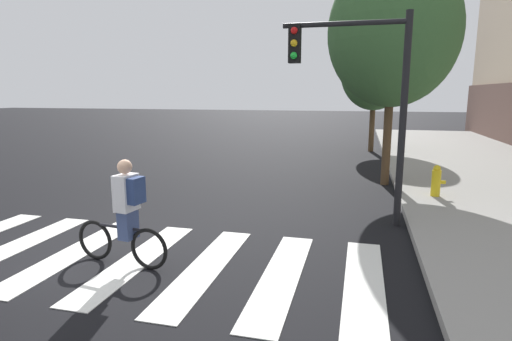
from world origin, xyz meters
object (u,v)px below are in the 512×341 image
object	(u,v)px
street_tree_near	(393,32)
street_tree_mid	(375,72)
traffic_light_near	(361,83)
cyclist	(126,214)
fire_hydrant	(436,181)

from	to	relation	value
street_tree_near	street_tree_mid	xyz separation A→B (m)	(-0.27, 7.33, -0.71)
traffic_light_near	street_tree_near	xyz separation A→B (m)	(0.79, 4.00, 1.49)
traffic_light_near	street_tree_near	world-z (taller)	street_tree_near
street_tree_near	street_tree_mid	bearing A→B (deg)	92.10
cyclist	street_tree_near	distance (m)	8.99
street_tree_near	street_tree_mid	size ratio (longest dim) A/B	1.20
traffic_light_near	street_tree_near	size ratio (longest dim) A/B	0.65
street_tree_mid	traffic_light_near	bearing A→B (deg)	-92.64
fire_hydrant	street_tree_mid	size ratio (longest dim) A/B	0.14
cyclist	street_tree_mid	world-z (taller)	street_tree_mid
street_tree_near	traffic_light_near	bearing A→B (deg)	-101.20
traffic_light_near	street_tree_mid	size ratio (longest dim) A/B	0.78
fire_hydrant	street_tree_near	distance (m)	4.35
street_tree_near	fire_hydrant	bearing A→B (deg)	-57.73
cyclist	traffic_light_near	xyz separation A→B (m)	(3.41, 3.13, 2.02)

